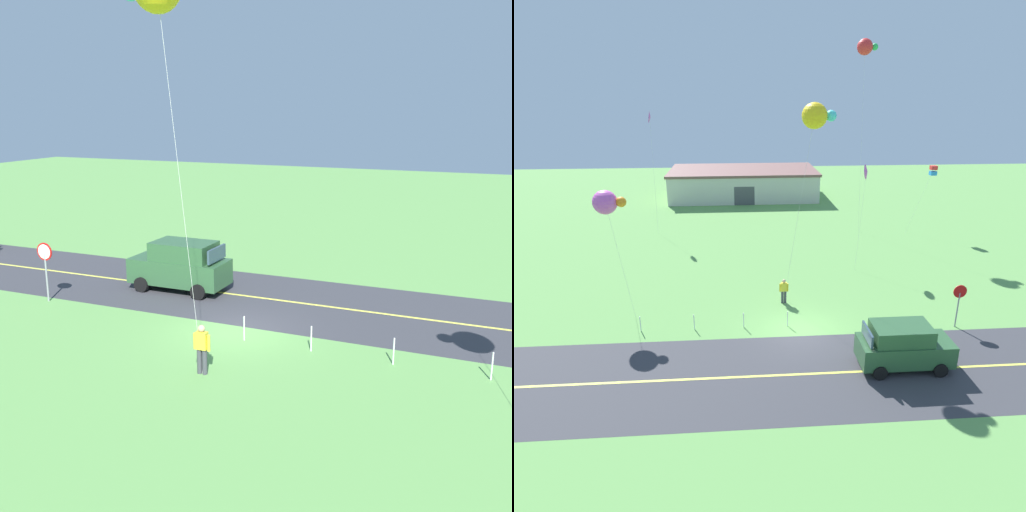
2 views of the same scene
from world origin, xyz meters
The scene contains 17 objects.
ground_plane centered at (0.00, 0.00, -0.05)m, with size 120.00×120.00×0.10m, color #60994C.
asphalt_road centered at (0.00, -4.00, 0.00)m, with size 120.00×7.00×0.00m, color #38383D.
road_centre_stripe centered at (0.00, -4.00, 0.01)m, with size 120.00×0.16×0.00m, color #E5E04C.
car_suv_foreground centered at (4.40, -3.71, 1.15)m, with size 4.40×2.12×2.24m.
stop_sign centered at (8.83, -0.10, 1.80)m, with size 0.76×0.08×2.56m.
person_adult_near centered at (-0.53, 3.68, 0.86)m, with size 0.58×0.22×1.60m.
kite_red_low centered at (1.01, 3.09, 11.32)m, with size 2.69×1.40×12.02m.
kite_blue_mid centered at (-10.78, 3.99, 6.59)m, with size 2.07×2.22×7.30m.
kite_yellow_high centered at (8.46, 21.10, 16.37)m, with size 1.90×3.12×17.08m.
kite_green_far centered at (-11.14, 22.04, 10.37)m, with size 0.52×3.10×10.97m.
kite_pink_drift centered at (14.71, 18.09, 5.83)m, with size 2.42×0.56×6.27m.
kite_orange_near centered at (6.28, 10.67, 7.01)m, with size 1.31×2.45×7.58m.
warehouse_distant centered at (-2.40, 35.26, 1.75)m, with size 18.36×10.20×3.50m.
fence_post_0 centered at (-8.82, 0.70, 0.45)m, with size 0.05×0.05×0.90m, color silver.
fence_post_1 centered at (-5.88, 0.70, 0.45)m, with size 0.05×0.05×0.90m, color silver.
fence_post_2 centered at (-3.11, 0.70, 0.45)m, with size 0.05×0.05×0.90m, color silver.
fence_post_3 centered at (-0.64, 0.70, 0.45)m, with size 0.05×0.05×0.90m, color silver.
Camera 2 is at (-3.33, -21.60, 12.40)m, focal length 31.23 mm.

